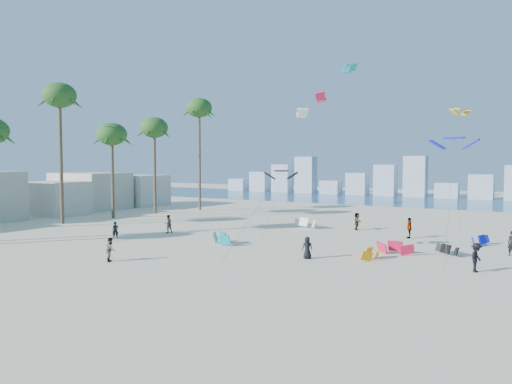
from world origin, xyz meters
The scene contains 10 objects.
ground centered at (0.00, 0.00, 0.00)m, with size 220.00×220.00×0.00m, color beige.
ocean centered at (0.00, 72.00, 0.01)m, with size 220.00×220.00×0.00m, color navy.
kitesurfer_near centered at (-9.27, 11.17, 0.81)m, with size 0.59×0.39×1.61m, color black.
kitesurfer_mid centered at (-1.82, 3.86, 0.86)m, with size 0.83×0.65×1.71m, color gray.
kitesurfers_far centered at (11.02, 20.11, 0.92)m, with size 31.30×17.85×1.93m.
grounded_kites centered at (9.91, 19.81, 0.45)m, with size 21.91×15.46×1.00m.
flying_kites centered at (12.23, 24.08, 11.92)m, with size 28.82×26.54×18.61m.
palm_row centered at (-22.00, 16.19, 12.05)m, with size 9.59×44.80×16.55m.
beachfront_buildings centered at (-33.69, 20.82, 2.67)m, with size 11.50×43.00×6.00m.
distant_skyline centered at (-1.19, 82.00, 3.09)m, with size 85.00×3.00×8.40m.
Camera 1 is at (24.87, -20.16, 7.08)m, focal length 34.03 mm.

